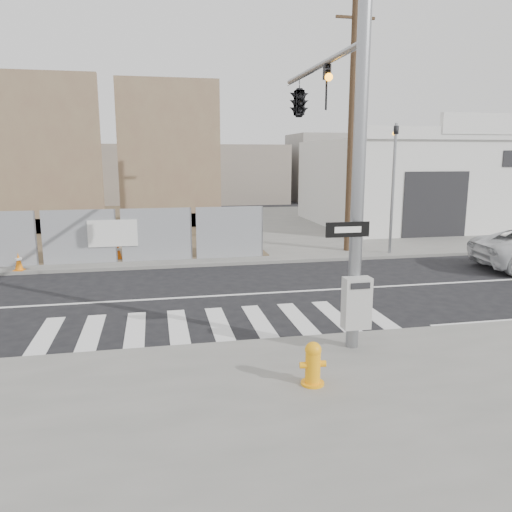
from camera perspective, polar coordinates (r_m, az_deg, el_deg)
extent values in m
plane|color=black|center=(14.72, -5.49, -4.62)|extent=(100.00, 100.00, 0.00)
cube|color=slate|center=(28.40, -8.54, 3.16)|extent=(50.00, 20.00, 0.12)
cylinder|color=gray|center=(10.10, 11.62, 8.78)|extent=(0.26, 0.26, 7.00)
cylinder|color=gray|center=(12.69, 7.20, 20.72)|extent=(0.14, 5.20, 0.14)
cube|color=#B2B2AF|center=(10.22, 11.42, -5.29)|extent=(0.55, 0.30, 1.05)
cube|color=black|center=(9.94, 10.42, 2.99)|extent=(0.90, 0.03, 0.30)
cube|color=silver|center=(9.93, 10.47, 2.98)|extent=(0.55, 0.01, 0.12)
imported|color=black|center=(12.05, 8.09, 18.56)|extent=(0.16, 0.20, 1.00)
imported|color=black|center=(14.13, 4.97, 17.54)|extent=(0.53, 2.48, 1.00)
cylinder|color=gray|center=(20.98, 15.37, 7.34)|extent=(0.12, 0.12, 5.20)
imported|color=black|center=(20.97, 15.73, 14.17)|extent=(0.16, 0.20, 1.00)
cube|color=brown|center=(27.64, -23.57, 10.58)|extent=(6.00, 0.50, 8.00)
cube|color=brown|center=(28.25, -22.84, 3.30)|extent=(6.00, 1.30, 0.80)
cube|color=brown|center=(28.10, -9.82, 11.34)|extent=(5.50, 0.50, 8.00)
cube|color=brown|center=(28.71, -9.61, 4.14)|extent=(5.50, 1.30, 0.80)
cube|color=silver|center=(31.22, 18.30, 7.98)|extent=(12.00, 10.00, 4.80)
cube|color=silver|center=(26.97, 24.02, 12.69)|extent=(12.00, 0.30, 0.60)
cube|color=silver|center=(26.95, 24.16, 13.64)|extent=(4.00, 0.30, 1.00)
cube|color=black|center=(25.94, 19.82, 5.55)|extent=(3.40, 0.06, 3.20)
cylinder|color=#483321|center=(21.16, 10.85, 14.08)|extent=(0.28, 0.28, 10.00)
cube|color=#483321|center=(21.79, 11.30, 25.17)|extent=(1.60, 0.10, 0.10)
cylinder|color=#FFA30E|center=(9.04, 6.47, -14.22)|extent=(0.47, 0.47, 0.04)
cylinder|color=#FFA30E|center=(8.92, 6.51, -12.57)|extent=(0.30, 0.30, 0.61)
sphere|color=#FFA30E|center=(8.79, 6.56, -10.62)|extent=(0.29, 0.29, 0.29)
cylinder|color=#FFA30E|center=(8.85, 5.49, -12.31)|extent=(0.16, 0.13, 0.11)
cylinder|color=#FFA30E|center=(8.95, 7.53, -12.10)|extent=(0.16, 0.13, 0.11)
cube|color=orange|center=(19.29, -25.43, -1.44)|extent=(0.38, 0.38, 0.03)
cone|color=orange|center=(19.24, -25.50, -0.57)|extent=(0.34, 0.34, 0.63)
cylinder|color=silver|center=(19.22, -25.52, -0.31)|extent=(0.24, 0.24, 0.07)
cube|color=#E55D0C|center=(19.91, -15.44, -0.37)|extent=(0.44, 0.44, 0.03)
cone|color=#E55D0C|center=(19.85, -15.49, 0.50)|extent=(0.39, 0.39, 0.65)
cylinder|color=silver|center=(19.84, -15.50, 0.77)|extent=(0.25, 0.25, 0.07)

